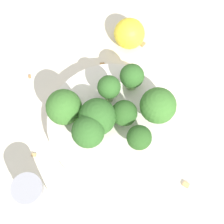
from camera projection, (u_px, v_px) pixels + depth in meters
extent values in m
plane|color=beige|center=(112.00, 128.00, 0.56)|extent=(3.00, 3.00, 0.00)
cylinder|color=silver|center=(112.00, 124.00, 0.55)|extent=(0.19, 0.19, 0.03)
cylinder|color=#84AD66|center=(98.00, 122.00, 0.52)|extent=(0.02, 0.02, 0.02)
sphere|color=#2D5B23|center=(97.00, 117.00, 0.50)|extent=(0.05, 0.05, 0.05)
cylinder|color=#7A9E5B|center=(156.00, 112.00, 0.52)|extent=(0.02, 0.02, 0.03)
sphere|color=#386B28|center=(158.00, 106.00, 0.50)|extent=(0.05, 0.05, 0.05)
cylinder|color=#8EB770|center=(65.00, 112.00, 0.53)|extent=(0.02, 0.02, 0.02)
sphere|color=#386B28|center=(64.00, 107.00, 0.51)|extent=(0.05, 0.05, 0.05)
cylinder|color=#8EB770|center=(131.00, 82.00, 0.54)|extent=(0.02, 0.02, 0.02)
sphere|color=#2D5B23|center=(132.00, 76.00, 0.53)|extent=(0.04, 0.04, 0.04)
cylinder|color=#84AD66|center=(109.00, 94.00, 0.53)|extent=(0.02, 0.02, 0.03)
sphere|color=#2D5B23|center=(109.00, 87.00, 0.51)|extent=(0.03, 0.03, 0.03)
cylinder|color=#7A9E5B|center=(140.00, 141.00, 0.51)|extent=(0.02, 0.02, 0.03)
sphere|color=#28511E|center=(141.00, 136.00, 0.49)|extent=(0.03, 0.03, 0.03)
cylinder|color=#8EB770|center=(124.00, 118.00, 0.52)|extent=(0.02, 0.02, 0.02)
sphere|color=#28511E|center=(124.00, 113.00, 0.51)|extent=(0.04, 0.04, 0.04)
cylinder|color=#8EB770|center=(90.00, 138.00, 0.51)|extent=(0.02, 0.02, 0.03)
sphere|color=#2D5B23|center=(89.00, 133.00, 0.49)|extent=(0.04, 0.04, 0.04)
cylinder|color=silver|center=(34.00, 195.00, 0.50)|extent=(0.04, 0.04, 0.05)
cylinder|color=gray|center=(29.00, 191.00, 0.47)|extent=(0.04, 0.04, 0.01)
sphere|color=yellow|center=(129.00, 34.00, 0.60)|extent=(0.05, 0.05, 0.05)
cube|color=tan|center=(34.00, 154.00, 0.54)|extent=(0.01, 0.01, 0.01)
cube|color=olive|center=(30.00, 76.00, 0.59)|extent=(0.01, 0.01, 0.01)
cube|color=#AD7F4C|center=(143.00, 44.00, 0.61)|extent=(0.01, 0.01, 0.01)
cube|color=olive|center=(102.00, 64.00, 0.60)|extent=(0.01, 0.01, 0.01)
cube|color=tan|center=(186.00, 184.00, 0.52)|extent=(0.01, 0.01, 0.01)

